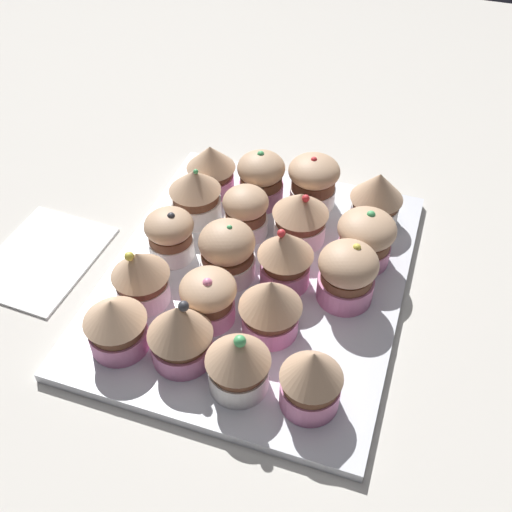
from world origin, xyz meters
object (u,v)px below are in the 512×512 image
(baking_tray, at_px, (256,278))
(cupcake_17, at_px, (180,332))
(cupcake_0, at_px, (377,197))
(cupcake_2, at_px, (261,178))
(cupcake_18, at_px, (116,323))
(cupcake_13, at_px, (209,297))
(cupcake_3, at_px, (211,168))
(cupcake_4, at_px, (366,238))
(cupcake_16, at_px, (238,361))
(cupcake_14, at_px, (141,275))
(cupcake_1, at_px, (313,181))
(cupcake_12, at_px, (270,305))
(cupcake_10, at_px, (227,251))
(cupcake_15, at_px, (311,378))
(cupcake_8, at_px, (348,270))
(napkin, at_px, (42,257))
(cupcake_11, at_px, (171,233))
(cupcake_6, at_px, (246,211))
(cupcake_7, at_px, (195,194))
(cupcake_5, at_px, (300,216))
(cupcake_9, at_px, (287,254))

(baking_tray, bearing_deg, cupcake_17, 75.42)
(cupcake_0, height_order, cupcake_2, cupcake_2)
(cupcake_18, bearing_deg, cupcake_13, -139.57)
(cupcake_3, height_order, cupcake_4, cupcake_4)
(cupcake_16, bearing_deg, cupcake_3, -63.71)
(baking_tray, xyz_separation_m, cupcake_14, (0.10, 0.07, 0.04))
(cupcake_0, relative_size, cupcake_4, 1.04)
(cupcake_1, height_order, cupcake_12, cupcake_12)
(cupcake_10, relative_size, cupcake_17, 0.93)
(cupcake_13, bearing_deg, cupcake_15, 152.41)
(cupcake_1, relative_size, cupcake_12, 0.97)
(cupcake_3, xyz_separation_m, cupcake_13, (-0.08, 0.20, -0.00))
(cupcake_15, height_order, cupcake_16, cupcake_16)
(cupcake_4, bearing_deg, cupcake_8, 82.68)
(cupcake_8, distance_m, cupcake_18, 0.24)
(napkin, bearing_deg, cupcake_15, 164.98)
(cupcake_11, relative_size, cupcake_12, 0.89)
(napkin, bearing_deg, baking_tray, -169.86)
(cupcake_6, bearing_deg, cupcake_14, 62.98)
(cupcake_0, xyz_separation_m, cupcake_10, (0.14, 0.14, -0.00))
(cupcake_7, xyz_separation_m, cupcake_17, (-0.07, 0.20, 0.00))
(baking_tray, xyz_separation_m, cupcake_5, (-0.03, -0.07, 0.04))
(cupcake_10, bearing_deg, cupcake_4, -153.16)
(baking_tray, distance_m, cupcake_6, 0.08)
(cupcake_15, xyz_separation_m, napkin, (0.35, -0.09, -0.05))
(cupcake_2, distance_m, cupcake_7, 0.09)
(cupcake_3, relative_size, cupcake_6, 1.05)
(cupcake_4, distance_m, cupcake_6, 0.14)
(cupcake_1, distance_m, cupcake_15, 0.29)
(cupcake_12, bearing_deg, cupcake_17, 39.64)
(cupcake_4, bearing_deg, napkin, 16.65)
(cupcake_0, xyz_separation_m, cupcake_5, (0.08, 0.06, -0.00))
(cupcake_12, relative_size, cupcake_13, 1.14)
(cupcake_9, distance_m, cupcake_15, 0.16)
(cupcake_1, bearing_deg, cupcake_2, 13.59)
(cupcake_3, relative_size, cupcake_14, 0.93)
(baking_tray, bearing_deg, cupcake_10, 14.09)
(cupcake_1, bearing_deg, napkin, 33.77)
(cupcake_5, relative_size, cupcake_12, 0.96)
(cupcake_8, xyz_separation_m, cupcake_10, (0.13, 0.01, -0.00))
(cupcake_4, relative_size, cupcake_12, 0.95)
(cupcake_10, bearing_deg, cupcake_14, 41.24)
(cupcake_13, bearing_deg, cupcake_11, -44.76)
(cupcake_4, relative_size, cupcake_11, 1.06)
(cupcake_15, distance_m, cupcake_16, 0.07)
(cupcake_9, height_order, cupcake_16, same)
(cupcake_13, bearing_deg, cupcake_16, 129.65)
(cupcake_16, bearing_deg, cupcake_9, -91.20)
(cupcake_10, bearing_deg, cupcake_9, -169.06)
(cupcake_12, distance_m, napkin, 0.30)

